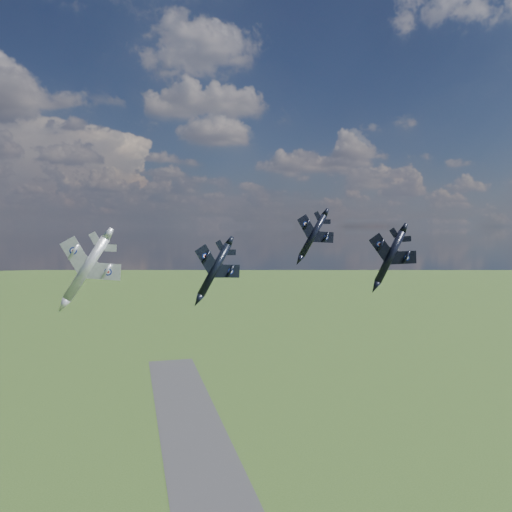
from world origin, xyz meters
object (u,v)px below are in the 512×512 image
object	(u,v)px
jet_right_navy	(390,257)
jet_left_silver	(86,269)
jet_high_navy	(313,236)
jet_lead_navy	(215,270)

from	to	relation	value
jet_right_navy	jet_left_silver	xyz separation A→B (m)	(-50.06, 11.34, -1.88)
jet_right_navy	jet_high_navy	xyz separation A→B (m)	(-1.31, 33.40, 3.06)
jet_right_navy	jet_left_silver	world-z (taller)	jet_right_navy
jet_right_navy	jet_left_silver	bearing A→B (deg)	-179.77
jet_right_navy	jet_lead_navy	bearing A→B (deg)	165.88
jet_right_navy	jet_high_navy	bearing A→B (deg)	105.24
jet_lead_navy	jet_left_silver	bearing A→B (deg)	175.87
jet_lead_navy	jet_high_navy	bearing A→B (deg)	24.24
jet_lead_navy	jet_left_silver	distance (m)	22.43
jet_right_navy	jet_left_silver	distance (m)	51.36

